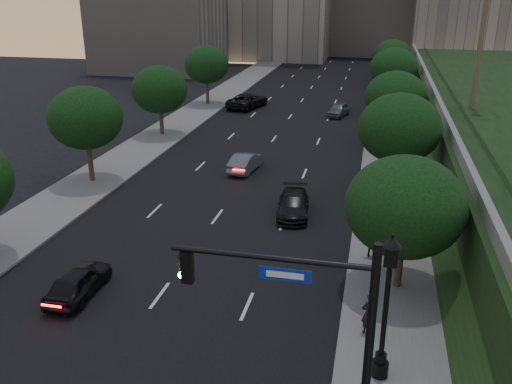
% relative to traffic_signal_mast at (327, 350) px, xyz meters
% --- Properties ---
extents(ground, '(160.00, 160.00, 0.00)m').
position_rel_traffic_signal_mast_xyz_m(ground, '(-7.98, 2.10, -3.67)').
color(ground, black).
rests_on(ground, ground).
extents(road_surface, '(16.00, 140.00, 0.02)m').
position_rel_traffic_signal_mast_xyz_m(road_surface, '(-7.98, 32.10, -3.66)').
color(road_surface, black).
rests_on(road_surface, ground).
extents(sidewalk_right, '(4.50, 140.00, 0.15)m').
position_rel_traffic_signal_mast_xyz_m(sidewalk_right, '(2.27, 32.10, -3.60)').
color(sidewalk_right, slate).
rests_on(sidewalk_right, ground).
extents(sidewalk_left, '(4.50, 140.00, 0.15)m').
position_rel_traffic_signal_mast_xyz_m(sidewalk_left, '(-18.23, 32.10, -3.60)').
color(sidewalk_left, slate).
rests_on(sidewalk_left, ground).
extents(parapet_wall, '(0.35, 90.00, 0.70)m').
position_rel_traffic_signal_mast_xyz_m(parapet_wall, '(5.52, 30.10, 0.68)').
color(parapet_wall, slate).
rests_on(parapet_wall, embankment).
extents(office_block_filler, '(18.00, 16.00, 14.00)m').
position_rel_traffic_signal_mast_xyz_m(office_block_filler, '(-33.98, 72.10, 3.33)').
color(office_block_filler, gray).
rests_on(office_block_filler, ground).
extents(tree_right_a, '(5.20, 5.20, 6.24)m').
position_rel_traffic_signal_mast_xyz_m(tree_right_a, '(2.32, 10.10, 0.35)').
color(tree_right_a, '#38281C').
rests_on(tree_right_a, ground).
extents(tree_right_b, '(5.20, 5.20, 6.74)m').
position_rel_traffic_signal_mast_xyz_m(tree_right_b, '(2.32, 22.10, 0.84)').
color(tree_right_b, '#38281C').
rests_on(tree_right_b, ground).
extents(tree_right_c, '(5.20, 5.20, 6.24)m').
position_rel_traffic_signal_mast_xyz_m(tree_right_c, '(2.32, 35.10, 0.35)').
color(tree_right_c, '#38281C').
rests_on(tree_right_c, ground).
extents(tree_right_d, '(5.20, 5.20, 6.74)m').
position_rel_traffic_signal_mast_xyz_m(tree_right_d, '(2.32, 49.10, 0.84)').
color(tree_right_d, '#38281C').
rests_on(tree_right_d, ground).
extents(tree_right_e, '(5.20, 5.20, 6.24)m').
position_rel_traffic_signal_mast_xyz_m(tree_right_e, '(2.32, 64.10, 0.35)').
color(tree_right_e, '#38281C').
rests_on(tree_right_e, ground).
extents(tree_left_b, '(5.00, 5.00, 6.71)m').
position_rel_traffic_signal_mast_xyz_m(tree_left_b, '(-18.28, 20.10, 0.90)').
color(tree_left_b, '#38281C').
rests_on(tree_left_b, ground).
extents(tree_left_c, '(5.00, 5.00, 6.34)m').
position_rel_traffic_signal_mast_xyz_m(tree_left_c, '(-18.28, 33.10, 0.53)').
color(tree_left_c, '#38281C').
rests_on(tree_left_c, ground).
extents(tree_left_d, '(5.00, 5.00, 6.71)m').
position_rel_traffic_signal_mast_xyz_m(tree_left_d, '(-18.28, 47.10, 0.90)').
color(tree_left_d, '#38281C').
rests_on(tree_left_d, ground).
extents(traffic_signal_mast, '(5.68, 0.56, 7.00)m').
position_rel_traffic_signal_mast_xyz_m(traffic_signal_mast, '(0.00, 0.00, 0.00)').
color(traffic_signal_mast, black).
rests_on(traffic_signal_mast, ground).
extents(street_lamp, '(0.64, 0.64, 5.62)m').
position_rel_traffic_signal_mast_xyz_m(street_lamp, '(1.61, 3.70, -1.04)').
color(street_lamp, black).
rests_on(street_lamp, ground).
extents(sedan_near_left, '(1.68, 4.02, 1.36)m').
position_rel_traffic_signal_mast_xyz_m(sedan_near_left, '(-11.49, 6.39, -2.99)').
color(sedan_near_left, black).
rests_on(sedan_near_left, ground).
extents(sedan_mid_left, '(1.96, 4.32, 1.38)m').
position_rel_traffic_signal_mast_xyz_m(sedan_mid_left, '(-8.35, 24.85, -2.98)').
color(sedan_mid_left, slate).
rests_on(sedan_mid_left, ground).
extents(sedan_far_left, '(4.23, 6.44, 1.65)m').
position_rel_traffic_signal_mast_xyz_m(sedan_far_left, '(-13.37, 46.44, -2.85)').
color(sedan_far_left, black).
rests_on(sedan_far_left, ground).
extents(sedan_near_right, '(2.31, 4.68, 1.31)m').
position_rel_traffic_signal_mast_xyz_m(sedan_near_right, '(-3.61, 17.42, -3.02)').
color(sedan_near_right, black).
rests_on(sedan_near_right, ground).
extents(sedan_far_right, '(2.55, 4.30, 1.37)m').
position_rel_traffic_signal_mast_xyz_m(sedan_far_right, '(-3.07, 44.56, -2.99)').
color(sedan_far_right, '#5C5E64').
rests_on(sedan_far_right, ground).
extents(pedestrian_a, '(0.74, 0.61, 1.73)m').
position_rel_traffic_signal_mast_xyz_m(pedestrian_a, '(1.13, 6.14, -2.66)').
color(pedestrian_a, black).
rests_on(pedestrian_a, sidewalk_right).
extents(pedestrian_b, '(0.99, 0.85, 1.77)m').
position_rel_traffic_signal_mast_xyz_m(pedestrian_b, '(2.58, 13.44, -2.64)').
color(pedestrian_b, black).
rests_on(pedestrian_b, sidewalk_right).
extents(pedestrian_c, '(0.94, 0.41, 1.59)m').
position_rel_traffic_signal_mast_xyz_m(pedestrian_c, '(1.12, 12.66, -2.73)').
color(pedestrian_c, black).
rests_on(pedestrian_c, sidewalk_right).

